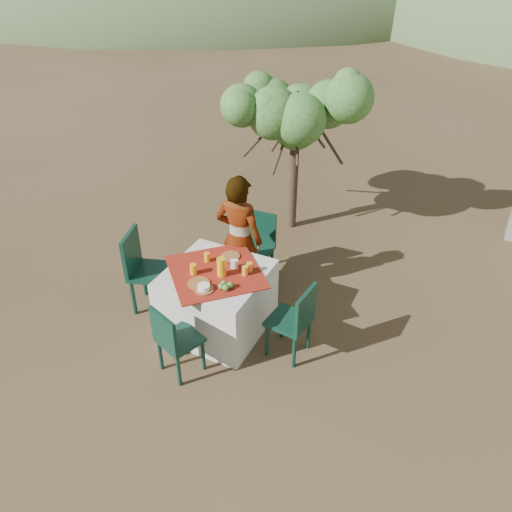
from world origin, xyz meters
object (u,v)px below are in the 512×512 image
Objects in this scene: person at (239,239)px; shrub_tree at (302,120)px; table at (217,300)px; chair_far at (257,244)px; juice_pitcher at (221,267)px; chair_near at (174,339)px; chair_left at (144,267)px; chair_right at (295,319)px.

shrub_tree is at bearing -90.51° from person.
person is (-0.05, 0.64, 0.41)m from table.
person reaches higher than table.
chair_far is 4.31× the size of juice_pitcher.
chair_near reaches higher than table.
chair_left is at bearing 36.00° from person.
chair_left is 0.48× the size of shrub_tree.
chair_left reaches higher than chair_near.
chair_far is 0.51m from person.
shrub_tree is (-1.01, 2.57, 1.14)m from chair_right.
shrub_tree is at bearing -36.38° from chair_left.
person is 0.69m from juice_pitcher.
chair_right is 4.17× the size of juice_pitcher.
person is at bearing -89.41° from shrub_tree.
chair_left is 1.88m from chair_right.
chair_right reaches higher than table.
table is 1.45× the size of chair_far.
chair_near is 3.94× the size of juice_pitcher.
chair_right is 2.99m from shrub_tree.
chair_right is at bearing -121.95° from chair_near.
person is (-0.03, 1.44, 0.34)m from chair_near.
person is 2.07m from shrub_tree.
juice_pitcher reaches higher than chair_right.
chair_right is (0.97, -1.09, -0.02)m from chair_far.
person reaches higher than chair_far.
shrub_tree is at bearing 93.74° from juice_pitcher.
shrub_tree is at bearing -69.60° from chair_near.
chair_far is 1.86m from shrub_tree.
table is 0.94m from chair_right.
chair_left is at bearing -178.10° from table.
shrub_tree reaches higher than juice_pitcher.
shrub_tree is (-0.05, 3.33, 1.17)m from chair_near.
table is 0.50m from juice_pitcher.
person is 0.77× the size of shrub_tree.
table is at bearing 161.66° from juice_pitcher.
shrub_tree reaches higher than chair_far.
chair_left is (-0.92, -1.09, 0.05)m from chair_far.
juice_pitcher is at bearing -107.64° from chair_left.
chair_far is 0.91× the size of chair_left.
shrub_tree is (-0.07, 2.53, 1.25)m from table.
juice_pitcher is at bearing -18.34° from table.
shrub_tree is at bearing 88.88° from chair_far.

